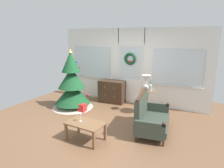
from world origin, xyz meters
The scene contains 11 objects.
ground_plane centered at (0.00, 0.00, 0.00)m, with size 6.76×6.76×0.00m, color brown.
back_wall_with_door centered at (0.00, 2.08, 1.28)m, with size 5.20×0.19×2.55m.
christmas_tree centered at (-1.50, 0.76, 0.71)m, with size 1.33×1.33×1.90m.
dresser_cabinet centered at (-0.58, 1.79, 0.39)m, with size 0.92×0.47×0.78m.
settee_sofa centered at (1.22, 0.24, 0.38)m, with size 0.89×1.47×0.96m.
side_table centered at (0.83, 1.32, 0.52)m, with size 0.50×0.48×0.73m.
table_lamp centered at (0.77, 1.36, 1.01)m, with size 0.28×0.28×0.44m.
flower_vase centered at (0.93, 1.26, 0.85)m, with size 0.11×0.10×0.35m.
coffee_table centered at (0.08, -0.84, 0.36)m, with size 0.87×0.57×0.42m.
wine_glass centered at (-0.06, -0.83, 0.56)m, with size 0.08×0.08×0.20m.
gift_box centered at (-1.02, 0.59, 0.12)m, with size 0.24×0.22×0.24m, color red.
Camera 1 is at (2.46, -4.27, 2.31)m, focal length 32.22 mm.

